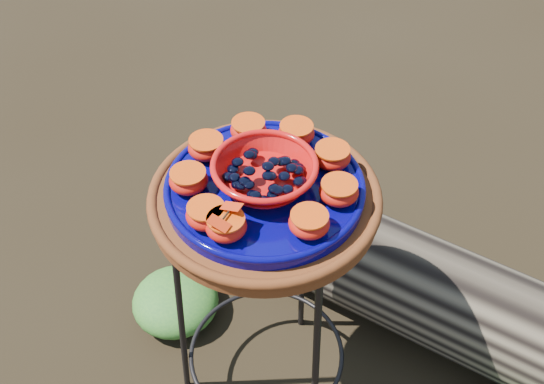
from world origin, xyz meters
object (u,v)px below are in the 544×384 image
at_px(plant_stand, 266,307).
at_px(terracotta_saucer, 265,201).
at_px(red_bowl, 265,174).
at_px(cobalt_plate, 265,189).
at_px(driftwood_log, 454,302).

bearing_deg(plant_stand, terracotta_saucer, 0.00).
bearing_deg(red_bowl, terracotta_saucer, 0.00).
height_order(plant_stand, cobalt_plate, cobalt_plate).
height_order(plant_stand, driftwood_log, plant_stand).
xyz_separation_m(terracotta_saucer, driftwood_log, (0.39, 0.38, -0.57)).
relative_size(terracotta_saucer, red_bowl, 2.33).
relative_size(red_bowl, driftwood_log, 0.12).
bearing_deg(driftwood_log, terracotta_saucer, -135.61).
relative_size(cobalt_plate, red_bowl, 2.00).
bearing_deg(terracotta_saucer, cobalt_plate, 0.00).
relative_size(cobalt_plate, driftwood_log, 0.25).
xyz_separation_m(plant_stand, driftwood_log, (0.39, 0.38, -0.20)).
height_order(plant_stand, terracotta_saucer, terracotta_saucer).
xyz_separation_m(terracotta_saucer, red_bowl, (0.00, 0.00, 0.07)).
distance_m(cobalt_plate, red_bowl, 0.04).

